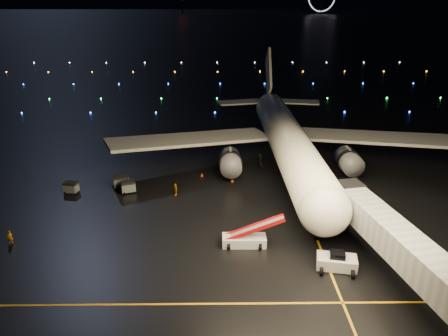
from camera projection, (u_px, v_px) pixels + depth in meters
The scene contains 16 objects.
ground at pixel (218, 35), 329.22m from camera, with size 2000.00×2000.00×0.00m, color black.
lane_centre at pixel (298, 192), 64.14m from camera, with size 0.25×80.00×0.02m, color orange.
lane_cross at pixel (161, 304), 40.68m from camera, with size 60.00×0.25×0.02m, color orange.
airliner at pixel (285, 115), 72.37m from camera, with size 59.15×56.19×16.76m, color silver, non-canonical shape.
pushback_tug at pixel (337, 260), 45.75m from camera, with size 4.12×2.16×1.96m, color silver.
belt_loader at pixel (244, 231), 49.77m from camera, with size 7.37×2.01×3.57m, color silver, non-canonical shape.
crew_a at pixel (10, 237), 50.51m from camera, with size 0.59×0.39×1.63m, color orange.
crew_c at pixel (176, 189), 62.83m from camera, with size 1.04×0.43×1.78m, color orange.
safety_cone_0 at pixel (232, 180), 67.56m from camera, with size 0.48×0.48×0.55m, color #F43205.
safety_cone_1 at pixel (221, 163), 74.56m from camera, with size 0.47×0.47×0.53m, color #F43205.
safety_cone_2 at pixel (202, 175), 69.67m from camera, with size 0.48×0.48×0.54m, color #F43205.
safety_cone_3 at pixel (125, 149), 81.37m from camera, with size 0.44×0.44×0.50m, color #F43205.
taxiway_lights at pixel (217, 80), 148.62m from camera, with size 164.00×92.00×0.36m, color black, non-canonical shape.
baggage_cart_0 at pixel (121, 182), 65.31m from camera, with size 2.12×1.48×1.80m, color gray.
baggage_cart_1 at pixel (128, 187), 63.71m from camera, with size 2.00×1.40×1.70m, color gray.
baggage_cart_2 at pixel (71, 188), 63.58m from camera, with size 1.92×1.34×1.63m, color gray.
Camera 1 is at (0.45, -43.28, 26.74)m, focal length 35.00 mm.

